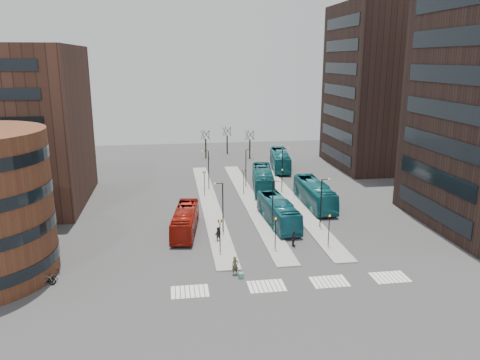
{
  "coord_description": "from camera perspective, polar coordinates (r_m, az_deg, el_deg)",
  "views": [
    {
      "loc": [
        -9.19,
        -34.2,
        20.16
      ],
      "look_at": [
        -0.52,
        23.58,
        5.0
      ],
      "focal_mm": 35.0,
      "sensor_mm": 36.0,
      "label": 1
    }
  ],
  "objects": [
    {
      "name": "bicycle_far",
      "position": [
        49.38,
        -21.94,
        -10.16
      ],
      "size": [
        1.64,
        0.91,
        0.82
      ],
      "primitive_type": "imported",
      "rotation": [
        0.0,
        0.0,
        1.32
      ],
      "color": "gray",
      "rests_on": "ground"
    },
    {
      "name": "suitcase",
      "position": [
        45.15,
        0.13,
        -11.58
      ],
      "size": [
        0.53,
        0.47,
        0.56
      ],
      "primitive_type": "cube",
      "rotation": [
        0.0,
        0.0,
        0.29
      ],
      "color": "#1D35A1",
      "rests_on": "ground"
    },
    {
      "name": "red_bus",
      "position": [
        56.37,
        -6.7,
        -4.93
      ],
      "size": [
        3.89,
        10.78,
        2.94
      ],
      "primitive_type": "imported",
      "rotation": [
        0.0,
        0.0,
        -0.14
      ],
      "color": "maroon",
      "rests_on": "ground"
    },
    {
      "name": "commuter_c",
      "position": [
        57.56,
        5.59,
        -5.09
      ],
      "size": [
        0.82,
        1.23,
        1.77
      ],
      "primitive_type": "imported",
      "rotation": [
        0.0,
        0.0,
        4.57
      ],
      "color": "black",
      "rests_on": "ground"
    },
    {
      "name": "bare_trees",
      "position": [
        99.14,
        -1.53,
        4.41
      ],
      "size": [
        10.97,
        8.14,
        5.9
      ],
      "color": "black",
      "rests_on": "ground"
    },
    {
      "name": "ground",
      "position": [
        40.75,
        5.86,
        -15.19
      ],
      "size": [
        160.0,
        160.0,
        0.0
      ],
      "primitive_type": "plane",
      "color": "#313134",
      "rests_on": "ground"
    },
    {
      "name": "island_mid",
      "position": [
        68.19,
        1.3,
        -2.59
      ],
      "size": [
        2.5,
        45.0,
        0.15
      ],
      "primitive_type": "cube",
      "color": "gray",
      "rests_on": "ground"
    },
    {
      "name": "commuter_b",
      "position": [
        52.45,
        6.56,
        -7.11
      ],
      "size": [
        0.63,
        1.11,
        1.78
      ],
      "primitive_type": "imported",
      "rotation": [
        0.0,
        0.0,
        1.77
      ],
      "color": "black",
      "rests_on": "ground"
    },
    {
      "name": "island_right",
      "position": [
        69.43,
        6.18,
        -2.36
      ],
      "size": [
        2.5,
        45.0,
        0.15
      ],
      "primitive_type": "cube",
      "color": "gray",
      "rests_on": "ground"
    },
    {
      "name": "teal_bus_b",
      "position": [
        73.88,
        2.79,
        0.08
      ],
      "size": [
        4.62,
        12.67,
        3.45
      ],
      "primitive_type": "imported",
      "rotation": [
        0.0,
        0.0,
        -0.14
      ],
      "color": "#135861",
      "rests_on": "ground"
    },
    {
      "name": "teal_bus_a",
      "position": [
        58.88,
        4.69,
        -3.87
      ],
      "size": [
        3.34,
        11.67,
        3.21
      ],
      "primitive_type": "imported",
      "rotation": [
        0.0,
        0.0,
        0.06
      ],
      "color": "#155B6A",
      "rests_on": "ground"
    },
    {
      "name": "tower_far",
      "position": [
        93.87,
        17.82,
        10.71
      ],
      "size": [
        20.12,
        20.0,
        30.0
      ],
      "color": "black",
      "rests_on": "ground"
    },
    {
      "name": "lamp_posts",
      "position": [
        65.45,
        2.16,
        -0.14
      ],
      "size": [
        14.04,
        20.24,
        6.12
      ],
      "color": "black",
      "rests_on": "ground"
    },
    {
      "name": "commuter_a",
      "position": [
        53.44,
        -2.71,
        -6.64
      ],
      "size": [
        0.93,
        0.77,
        1.74
      ],
      "primitive_type": "imported",
      "rotation": [
        0.0,
        0.0,
        3.0
      ],
      "color": "black",
      "rests_on": "ground"
    },
    {
      "name": "bicycle_mid",
      "position": [
        47.29,
        -22.59,
        -11.16
      ],
      "size": [
        1.85,
        0.72,
        1.08
      ],
      "primitive_type": "imported",
      "rotation": [
        0.0,
        0.0,
        1.45
      ],
      "color": "gray",
      "rests_on": "ground"
    },
    {
      "name": "crosswalk_stripes",
      "position": [
        44.56,
        6.8,
        -12.46
      ],
      "size": [
        22.35,
        2.4,
        0.01
      ],
      "color": "silver",
      "rests_on": "ground"
    },
    {
      "name": "teal_bus_d",
      "position": [
        88.08,
        4.91,
        2.42
      ],
      "size": [
        4.64,
        12.78,
        3.48
      ],
      "primitive_type": "imported",
      "rotation": [
        0.0,
        0.0,
        -0.14
      ],
      "color": "#156069",
      "rests_on": "ground"
    },
    {
      "name": "sign_poles",
      "position": [
        60.86,
        2.06,
        -2.43
      ],
      "size": [
        12.45,
        22.12,
        3.65
      ],
      "color": "black",
      "rests_on": "ground"
    },
    {
      "name": "traveller",
      "position": [
        45.59,
        -0.59,
        -10.41
      ],
      "size": [
        0.77,
        0.6,
        1.86
      ],
      "primitive_type": "imported",
      "rotation": [
        0.0,
        0.0,
        0.26
      ],
      "color": "#444128",
      "rests_on": "ground"
    },
    {
      "name": "bicycle_near",
      "position": [
        47.49,
        -22.52,
        -11.11
      ],
      "size": [
        1.98,
        1.1,
        0.99
      ],
      "primitive_type": "imported",
      "rotation": [
        0.0,
        0.0,
        1.82
      ],
      "color": "gray",
      "rests_on": "ground"
    },
    {
      "name": "island_left",
      "position": [
        67.47,
        -3.74,
        -2.81
      ],
      "size": [
        2.5,
        45.0,
        0.15
      ],
      "primitive_type": "cube",
      "color": "gray",
      "rests_on": "ground"
    },
    {
      "name": "teal_bus_c",
      "position": [
        66.72,
        9.07,
        -1.68
      ],
      "size": [
        2.94,
        12.44,
        3.46
      ],
      "primitive_type": "imported",
      "rotation": [
        0.0,
        0.0,
        -0.0
      ],
      "color": "#15646D",
      "rests_on": "ground"
    }
  ]
}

